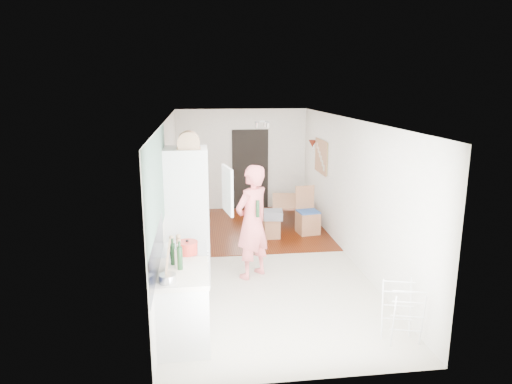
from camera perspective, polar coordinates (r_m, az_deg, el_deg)
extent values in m
cube|color=beige|center=(8.33, 0.66, -8.37)|extent=(3.20, 7.00, 0.01)
cube|color=#592306|center=(10.06, -0.79, -4.48)|extent=(3.20, 3.30, 0.01)
cube|color=slate|center=(5.82, -12.20, 0.84)|extent=(0.02, 3.00, 1.30)
cube|color=black|center=(5.49, -12.26, -7.55)|extent=(0.02, 1.90, 0.50)
cube|color=black|center=(11.41, -0.73, 2.81)|extent=(0.90, 0.04, 2.00)
cube|color=silver|center=(5.77, -8.99, -14.19)|extent=(0.60, 0.90, 0.86)
cube|color=white|center=(5.57, -9.16, -9.99)|extent=(0.62, 0.92, 0.06)
cube|color=silver|center=(6.44, -8.81, -11.04)|extent=(0.60, 0.60, 0.88)
cube|color=silver|center=(6.26, -8.96, -7.20)|extent=(0.60, 0.60, 0.04)
cube|color=silver|center=(7.18, -8.56, -3.05)|extent=(0.66, 0.66, 2.15)
cube|color=silver|center=(6.78, -3.59, 0.25)|extent=(0.14, 0.56, 0.70)
cube|color=white|center=(7.06, -6.18, 0.73)|extent=(0.02, 0.52, 0.66)
cube|color=tan|center=(10.05, 8.17, 4.42)|extent=(0.03, 0.90, 0.70)
cube|color=#AC6A4D|center=(10.04, 8.08, 4.42)|extent=(0.00, 0.94, 0.74)
cone|color=maroon|center=(10.63, 7.07, 6.03)|extent=(0.18, 0.18, 0.16)
imported|color=#F16E6F|center=(7.27, -0.50, -2.51)|extent=(0.95, 0.92, 2.19)
imported|color=#AC6A4D|center=(10.54, 4.36, -2.52)|extent=(0.85, 1.29, 0.42)
cube|color=gray|center=(9.25, 2.15, -2.85)|extent=(0.43, 0.43, 0.17)
cylinder|color=red|center=(6.06, -8.58, -6.89)|extent=(0.28, 0.28, 0.16)
cylinder|color=silver|center=(5.27, -10.99, -10.56)|extent=(0.23, 0.23, 0.10)
cylinder|color=#193C1E|center=(7.13, 0.21, -2.10)|extent=(0.06, 0.06, 0.27)
cylinder|color=#193C1E|center=(5.55, -9.49, -8.17)|extent=(0.08, 0.08, 0.28)
cylinder|color=#193C1E|center=(5.71, -10.36, -7.65)|extent=(0.07, 0.07, 0.27)
cylinder|color=beige|center=(5.61, -9.64, -8.20)|extent=(0.10, 0.10, 0.24)
cylinder|color=tan|center=(6.02, -10.48, -6.85)|extent=(0.06, 0.06, 0.21)
cylinder|color=tan|center=(6.01, -9.65, -6.78)|extent=(0.06, 0.06, 0.22)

